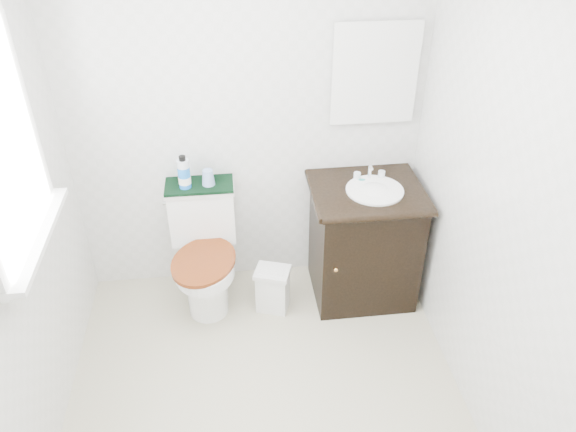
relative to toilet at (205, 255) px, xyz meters
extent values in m
plane|color=#B8B394|center=(0.32, -0.97, -0.35)|extent=(2.40, 2.40, 0.00)
plane|color=silver|center=(0.32, 0.23, 0.85)|extent=(2.40, 0.00, 2.40)
plane|color=silver|center=(1.42, -0.97, 0.85)|extent=(0.00, 2.40, 2.40)
cube|color=silver|center=(1.09, 0.21, 1.10)|extent=(0.50, 0.02, 0.60)
cylinder|color=white|center=(0.00, -0.15, -0.15)|extent=(0.26, 0.26, 0.39)
cube|color=white|center=(0.00, 0.10, -0.15)|extent=(0.26, 0.28, 0.39)
cube|color=white|center=(0.00, 0.12, 0.23)|extent=(0.41, 0.18, 0.37)
cube|color=white|center=(0.00, 0.12, 0.43)|extent=(0.43, 0.20, 0.03)
cylinder|color=white|center=(0.00, -0.19, 0.04)|extent=(0.37, 0.37, 0.08)
cylinder|color=brown|center=(0.00, -0.19, 0.09)|extent=(0.49, 0.49, 0.03)
cube|color=black|center=(1.04, -0.06, 0.04)|extent=(0.64, 0.54, 0.78)
cube|color=black|center=(1.04, -0.06, 0.45)|extent=(0.68, 0.58, 0.04)
cylinder|color=white|center=(1.07, -0.09, 0.47)|extent=(0.35, 0.35, 0.01)
ellipsoid|color=white|center=(1.07, -0.09, 0.42)|extent=(0.30, 0.30, 0.15)
cylinder|color=silver|center=(1.07, 0.06, 0.52)|extent=(0.02, 0.02, 0.10)
cube|color=white|center=(0.43, -0.17, -0.21)|extent=(0.23, 0.21, 0.28)
cube|color=white|center=(0.43, -0.17, -0.05)|extent=(0.26, 0.23, 0.03)
cube|color=black|center=(0.00, 0.12, 0.46)|extent=(0.42, 0.22, 0.02)
cylinder|color=blue|center=(-0.08, 0.09, 0.54)|extent=(0.07, 0.07, 0.14)
cylinder|color=silver|center=(-0.08, 0.09, 0.63)|extent=(0.07, 0.07, 0.05)
cylinder|color=black|center=(-0.08, 0.09, 0.67)|extent=(0.04, 0.04, 0.03)
cone|color=#7F9CD0|center=(0.06, 0.11, 0.52)|extent=(0.08, 0.08, 0.10)
ellipsoid|color=teal|center=(1.02, 0.03, 0.48)|extent=(0.06, 0.04, 0.02)
camera|label=1|loc=(0.20, -2.93, 2.26)|focal=35.00mm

